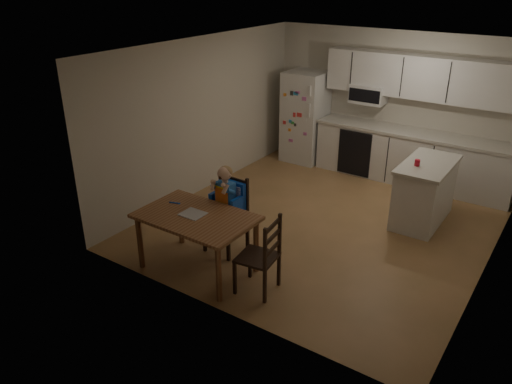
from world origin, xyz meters
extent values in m
cube|color=olive|center=(0.00, 0.00, -0.01)|extent=(4.50, 5.00, 0.01)
cube|color=beige|center=(0.00, 2.50, 1.25)|extent=(4.50, 0.02, 2.50)
cube|color=beige|center=(-2.25, 0.00, 1.25)|extent=(0.02, 5.00, 2.50)
cube|color=beige|center=(2.25, 0.00, 1.25)|extent=(0.02, 5.00, 2.50)
cube|color=white|center=(0.00, 0.00, 2.50)|extent=(4.50, 5.00, 0.01)
cube|color=silver|center=(-1.55, 2.15, 0.85)|extent=(0.72, 0.70, 1.70)
cube|color=silver|center=(0.53, 2.20, 0.43)|extent=(3.34, 0.60, 0.86)
cube|color=beige|center=(0.53, 2.19, 0.89)|extent=(3.37, 0.62, 0.05)
cube|color=black|center=(-0.39, 1.89, 0.43)|extent=(0.60, 0.02, 0.80)
cube|color=silver|center=(0.53, 2.33, 1.80)|extent=(3.34, 0.34, 0.70)
cube|color=silver|center=(-0.39, 2.30, 1.42)|extent=(0.60, 0.38, 0.33)
cube|color=silver|center=(1.17, 0.87, 0.43)|extent=(0.59, 1.18, 0.86)
cube|color=beige|center=(1.17, 0.87, 0.89)|extent=(0.65, 1.24, 0.05)
cylinder|color=red|center=(1.06, 0.66, 0.96)|extent=(0.07, 0.07, 0.09)
cube|color=brown|center=(-0.71, -2.00, 0.73)|extent=(1.39, 0.90, 0.04)
cylinder|color=brown|center=(-1.33, -2.37, 0.35)|extent=(0.07, 0.07, 0.71)
cylinder|color=brown|center=(-1.33, -1.63, 0.35)|extent=(0.07, 0.07, 0.71)
cylinder|color=brown|center=(-0.09, -2.37, 0.35)|extent=(0.07, 0.07, 0.71)
cylinder|color=brown|center=(-0.09, -1.63, 0.35)|extent=(0.07, 0.07, 0.71)
cube|color=#B2B1B6|center=(-0.76, -2.00, 0.75)|extent=(0.28, 0.24, 0.01)
cylinder|color=blue|center=(-1.16, -1.90, 0.75)|extent=(0.12, 0.06, 0.02)
cube|color=black|center=(-0.71, -1.43, 0.46)|extent=(0.46, 0.46, 0.03)
cube|color=black|center=(-0.92, -1.63, 0.22)|extent=(0.04, 0.04, 0.45)
cube|color=black|center=(-0.90, -1.22, 0.22)|extent=(0.04, 0.04, 0.45)
cube|color=black|center=(-0.51, -1.64, 0.22)|extent=(0.04, 0.04, 0.45)
cube|color=black|center=(-0.50, -1.24, 0.22)|extent=(0.04, 0.04, 0.45)
cube|color=black|center=(-0.70, -1.23, 0.74)|extent=(0.45, 0.05, 0.53)
cube|color=blue|center=(-0.71, -1.43, 0.53)|extent=(0.41, 0.37, 0.11)
cube|color=blue|center=(-0.70, -1.28, 0.76)|extent=(0.40, 0.08, 0.36)
cube|color=#4D60D3|center=(-0.71, -1.45, 0.59)|extent=(0.32, 0.28, 0.02)
cube|color=#1F61AA|center=(-0.71, -1.42, 0.83)|extent=(0.24, 0.16, 0.28)
cube|color=orange|center=(-0.71, -1.49, 0.82)|extent=(0.20, 0.02, 0.21)
sphere|color=beige|center=(-0.71, -1.43, 1.09)|extent=(0.19, 0.19, 0.18)
ellipsoid|color=olive|center=(-0.71, -1.43, 1.11)|extent=(0.19, 0.17, 0.15)
cube|color=black|center=(0.14, -1.95, 0.43)|extent=(0.47, 0.47, 0.03)
cube|color=black|center=(-0.07, -1.79, 0.21)|extent=(0.04, 0.04, 0.42)
cube|color=black|center=(0.30, -1.74, 0.21)|extent=(0.04, 0.04, 0.42)
cube|color=black|center=(-0.02, -2.17, 0.21)|extent=(0.04, 0.04, 0.42)
cube|color=black|center=(0.35, -2.12, 0.21)|extent=(0.04, 0.04, 0.42)
cube|color=black|center=(0.33, -1.93, 0.70)|extent=(0.09, 0.42, 0.50)
camera|label=1|loc=(2.87, -5.97, 3.46)|focal=35.00mm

